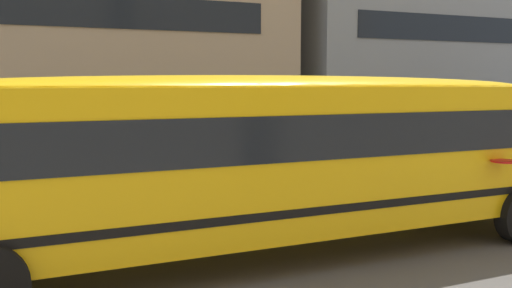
% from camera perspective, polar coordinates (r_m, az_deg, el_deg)
% --- Properties ---
extents(ground_plane, '(400.00, 400.00, 0.00)m').
position_cam_1_polar(ground_plane, '(11.87, 13.41, -7.34)').
color(ground_plane, '#54514F').
extents(sidewalk_far, '(120.00, 3.00, 0.01)m').
position_cam_1_polar(sidewalk_far, '(19.05, -1.47, -2.05)').
color(sidewalk_far, gray).
rests_on(sidewalk_far, ground_plane).
extents(lane_centreline, '(110.00, 0.16, 0.01)m').
position_cam_1_polar(lane_centreline, '(11.87, 13.41, -7.33)').
color(lane_centreline, silver).
rests_on(lane_centreline, ground_plane).
extents(school_bus, '(12.94, 3.07, 2.88)m').
position_cam_1_polar(school_bus, '(8.98, 3.11, -0.42)').
color(school_bus, yellow).
rests_on(school_bus, ground_plane).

